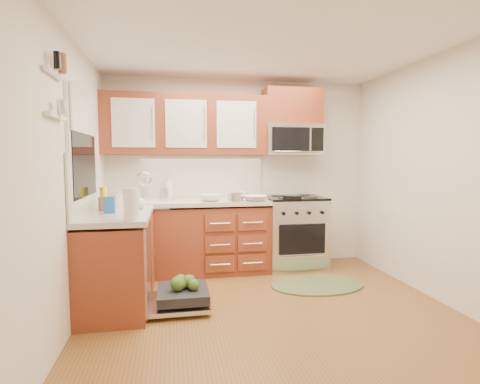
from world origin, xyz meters
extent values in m
plane|color=brown|center=(0.00, 0.00, 0.00)|extent=(3.50, 3.50, 0.00)
plane|color=white|center=(0.00, 0.00, 2.50)|extent=(3.50, 3.50, 0.00)
cube|color=silver|center=(0.00, 1.75, 1.25)|extent=(3.50, 0.04, 2.50)
cube|color=silver|center=(0.00, -1.75, 1.25)|extent=(3.50, 0.04, 2.50)
cube|color=silver|center=(-1.75, 0.00, 1.25)|extent=(0.04, 3.50, 2.50)
cube|color=silver|center=(1.75, 0.00, 1.25)|extent=(0.04, 3.50, 2.50)
cube|color=maroon|center=(-0.73, 1.45, 0.42)|extent=(2.05, 0.60, 0.85)
cube|color=maroon|center=(-1.45, 0.52, 0.42)|extent=(0.60, 1.25, 0.85)
cube|color=beige|center=(-0.72, 1.44, 0.90)|extent=(2.07, 0.64, 0.05)
cube|color=beige|center=(-1.44, 0.53, 0.90)|extent=(0.64, 1.27, 0.05)
cube|color=beige|center=(-0.73, 1.74, 1.21)|extent=(2.05, 0.02, 0.57)
cube|color=beige|center=(-1.74, 0.52, 1.21)|extent=(0.02, 1.25, 0.57)
cube|color=maroon|center=(0.68, 1.57, 2.13)|extent=(0.76, 0.35, 0.47)
cube|color=white|center=(-1.71, 0.50, 1.88)|extent=(0.02, 0.96, 0.40)
cube|color=white|center=(-1.72, -0.35, 2.05)|extent=(0.04, 0.40, 0.03)
cube|color=white|center=(-1.72, -0.35, 1.75)|extent=(0.04, 0.40, 0.03)
cylinder|color=black|center=(0.56, 1.18, 0.97)|extent=(0.28, 0.28, 0.04)
cylinder|color=silver|center=(-0.15, 1.22, 0.98)|extent=(0.21, 0.21, 0.11)
cube|color=tan|center=(0.18, 1.43, 0.94)|extent=(0.29, 0.20, 0.02)
cylinder|color=silver|center=(-1.00, 1.44, 1.01)|extent=(0.12, 0.12, 0.16)
cylinder|color=white|center=(-1.25, -0.02, 1.06)|extent=(0.17, 0.17, 0.28)
cylinder|color=yellow|center=(-1.62, 0.84, 1.04)|extent=(0.09, 0.09, 0.23)
cylinder|color=red|center=(-1.25, 0.01, 1.04)|extent=(0.06, 0.06, 0.23)
cube|color=brown|center=(-1.57, 0.66, 0.99)|extent=(0.16, 0.14, 0.14)
cube|color=#2663B5|center=(-1.50, 0.46, 1.00)|extent=(0.10, 0.06, 0.16)
imported|color=#999999|center=(0.10, 1.25, 0.96)|extent=(0.37, 0.37, 0.07)
imported|color=#999999|center=(-0.44, 1.31, 0.97)|extent=(0.35, 0.35, 0.08)
imported|color=#999999|center=(0.03, 1.65, 0.98)|extent=(0.15, 0.15, 0.10)
imported|color=#999999|center=(-0.95, 1.68, 1.08)|extent=(0.14, 0.14, 0.32)
imported|color=#999999|center=(-1.49, 1.05, 1.02)|extent=(0.11, 0.12, 0.19)
imported|color=#999999|center=(-1.25, 0.71, 1.01)|extent=(0.17, 0.17, 0.17)
camera|label=1|loc=(-0.91, -3.27, 1.44)|focal=28.00mm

